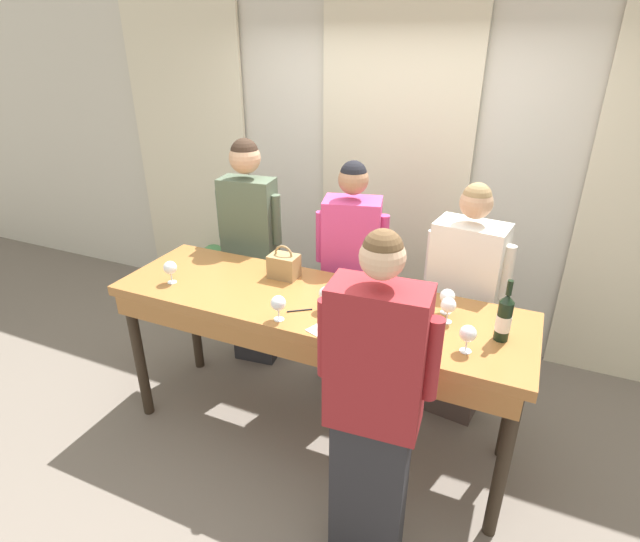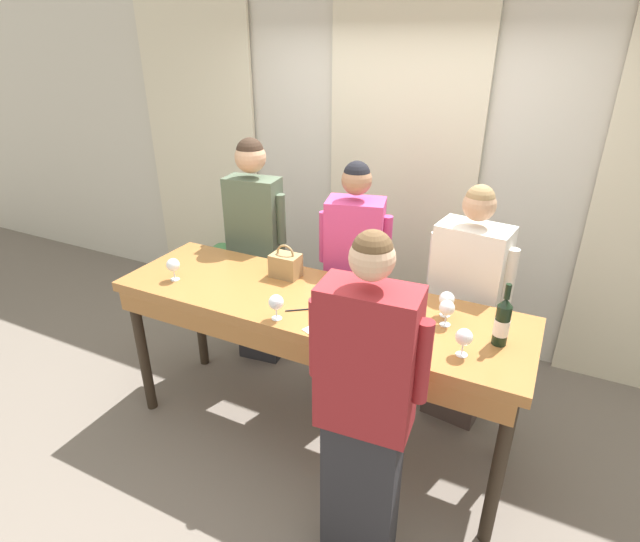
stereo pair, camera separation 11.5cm
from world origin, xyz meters
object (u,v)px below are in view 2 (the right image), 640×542
(handbag, at_px, (286,265))
(wine_glass_front_mid, at_px, (341,298))
(wine_bottle, at_px, (502,322))
(wine_glass_center_mid, at_px, (375,285))
(wine_glass_front_left, at_px, (325,294))
(wine_glass_center_left, at_px, (173,265))
(tasting_bar, at_px, (313,316))
(wine_glass_back_left, at_px, (447,299))
(wine_glass_back_mid, at_px, (403,299))
(wine_glass_back_right, at_px, (447,309))
(potted_plant, at_px, (224,271))
(host_pouring, at_px, (364,414))
(guest_olive_jacket, at_px, (256,250))
(guest_cream_sweater, at_px, (464,310))
(wine_glass_front_right, at_px, (464,338))
(guest_pink_top, at_px, (354,280))
(wine_glass_center_right, at_px, (276,303))

(handbag, relative_size, wine_glass_front_mid, 1.51)
(wine_bottle, distance_m, wine_glass_center_mid, 0.73)
(wine_bottle, distance_m, handbag, 1.35)
(wine_glass_front_left, distance_m, wine_glass_center_left, 1.01)
(tasting_bar, distance_m, wine_glass_front_left, 0.24)
(wine_glass_front_mid, bearing_deg, wine_glass_back_left, 24.91)
(wine_glass_center_left, bearing_deg, handbag, 30.59)
(tasting_bar, xyz_separation_m, handbag, (-0.30, 0.21, 0.18))
(wine_glass_back_mid, bearing_deg, wine_glass_back_left, 24.29)
(wine_glass_back_left, bearing_deg, wine_glass_front_mid, -155.09)
(wine_glass_back_right, distance_m, potted_plant, 2.75)
(handbag, xyz_separation_m, potted_plant, (-1.31, 1.03, -0.76))
(potted_plant, bearing_deg, host_pouring, -40.50)
(handbag, height_order, potted_plant, handbag)
(wine_glass_back_right, xyz_separation_m, guest_olive_jacket, (-1.55, 0.54, -0.17))
(handbag, bearing_deg, host_pouring, -43.77)
(wine_glass_front_left, bearing_deg, wine_glass_center_left, -175.62)
(guest_cream_sweater, bearing_deg, wine_glass_back_right, -91.33)
(wine_glass_front_right, relative_size, guest_pink_top, 0.08)
(wine_glass_front_right, xyz_separation_m, wine_glass_back_mid, (-0.38, 0.24, 0.00))
(wine_glass_back_left, distance_m, host_pouring, 0.85)
(wine_glass_center_right, bearing_deg, handbag, 114.57)
(wine_glass_back_left, bearing_deg, wine_glass_front_left, -158.63)
(tasting_bar, distance_m, wine_glass_back_left, 0.78)
(wine_bottle, xyz_separation_m, wine_glass_back_left, (-0.31, 0.15, -0.03))
(tasting_bar, distance_m, guest_pink_top, 0.62)
(wine_glass_front_left, bearing_deg, guest_olive_jacket, 143.01)
(tasting_bar, bearing_deg, guest_olive_jacket, 142.27)
(tasting_bar, xyz_separation_m, wine_glass_front_left, (0.11, -0.07, 0.20))
(wine_bottle, distance_m, guest_cream_sweater, 0.72)
(wine_bottle, height_order, host_pouring, host_pouring)
(host_pouring, distance_m, potted_plant, 2.94)
(wine_glass_front_right, height_order, guest_olive_jacket, guest_olive_jacket)
(wine_glass_back_right, xyz_separation_m, host_pouring, (-0.17, -0.71, -0.21))
(wine_glass_front_left, relative_size, guest_olive_jacket, 0.08)
(wine_glass_center_left, height_order, host_pouring, host_pouring)
(guest_olive_jacket, relative_size, guest_pink_top, 1.05)
(wine_glass_front_mid, xyz_separation_m, guest_pink_top, (-0.21, 0.68, -0.24))
(wine_bottle, bearing_deg, wine_glass_center_right, -165.37)
(wine_glass_back_mid, bearing_deg, wine_glass_center_mid, 157.15)
(wine_bottle, distance_m, potted_plant, 3.02)
(wine_glass_front_mid, height_order, wine_glass_center_mid, same)
(wine_glass_back_mid, xyz_separation_m, guest_olive_jacket, (-1.31, 0.54, -0.17))
(wine_glass_center_left, distance_m, guest_olive_jacket, 0.79)
(wine_bottle, relative_size, guest_olive_jacket, 0.19)
(wine_glass_front_left, bearing_deg, wine_glass_back_mid, 19.77)
(wine_glass_back_right, bearing_deg, guest_cream_sweater, 88.67)
(wine_bottle, xyz_separation_m, guest_pink_top, (-1.03, 0.59, -0.27))
(wine_glass_center_right, height_order, potted_plant, wine_glass_center_right)
(tasting_bar, xyz_separation_m, wine_glass_center_mid, (0.32, 0.16, 0.20))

